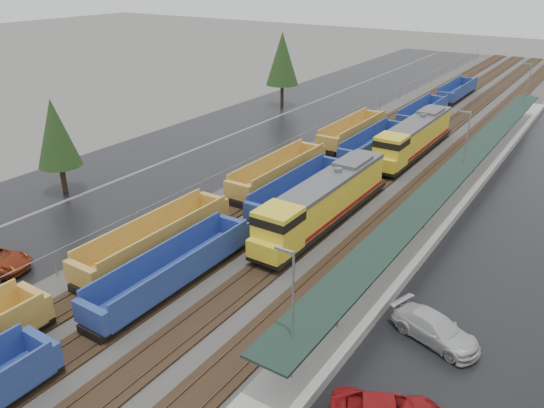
% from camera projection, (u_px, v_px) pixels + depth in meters
% --- Properties ---
extents(ballast_strip, '(20.00, 160.00, 0.08)m').
position_uv_depth(ballast_strip, '(401.00, 149.00, 62.30)').
color(ballast_strip, '#302D2B').
rests_on(ballast_strip, ground).
extents(trackbed, '(14.60, 160.00, 0.22)m').
position_uv_depth(trackbed, '(401.00, 148.00, 62.25)').
color(trackbed, black).
rests_on(trackbed, ground).
extents(west_parking_lot, '(10.00, 160.00, 0.02)m').
position_uv_depth(west_parking_lot, '(292.00, 129.00, 69.87)').
color(west_parking_lot, black).
rests_on(west_parking_lot, ground).
extents(west_road, '(9.00, 160.00, 0.02)m').
position_uv_depth(west_road, '(232.00, 118.00, 74.91)').
color(west_road, black).
rests_on(west_road, ground).
extents(station_platform, '(3.00, 80.00, 8.00)m').
position_uv_depth(station_platform, '(459.00, 188.00, 49.64)').
color(station_platform, '#9E9B93').
rests_on(station_platform, ground).
extents(chainlink_fence, '(0.08, 160.04, 2.02)m').
position_uv_depth(chainlink_fence, '(324.00, 127.00, 65.26)').
color(chainlink_fence, gray).
rests_on(chainlink_fence, ground).
extents(tree_west_near, '(3.96, 3.96, 9.00)m').
position_uv_depth(tree_west_near, '(55.00, 133.00, 48.22)').
color(tree_west_near, '#332316').
rests_on(tree_west_near, ground).
extents(tree_west_far, '(4.84, 4.84, 11.00)m').
position_uv_depth(tree_west_far, '(282.00, 59.00, 78.57)').
color(tree_west_far, '#332316').
rests_on(tree_west_far, ground).
extents(locomotive_lead, '(2.86, 18.82, 4.26)m').
position_uv_depth(locomotive_lead, '(323.00, 202.00, 42.86)').
color(locomotive_lead, black).
rests_on(locomotive_lead, ground).
extents(locomotive_trail, '(2.86, 18.82, 4.26)m').
position_uv_depth(locomotive_trail, '(413.00, 138.00, 58.81)').
color(locomotive_trail, black).
rests_on(locomotive_trail, ground).
extents(well_string_yellow, '(2.83, 80.88, 2.51)m').
position_uv_depth(well_string_yellow, '(157.00, 240.00, 39.13)').
color(well_string_yellow, '#AC872F').
rests_on(well_string_yellow, ground).
extents(well_string_blue, '(2.71, 113.29, 2.40)m').
position_uv_depth(well_string_blue, '(300.00, 191.00, 47.81)').
color(well_string_blue, navy).
rests_on(well_string_blue, ground).
extents(parked_car_east_c, '(3.69, 5.73, 1.54)m').
position_uv_depth(parked_car_east_c, '(436.00, 329.00, 30.27)').
color(parked_car_east_c, silver).
rests_on(parked_car_east_c, ground).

